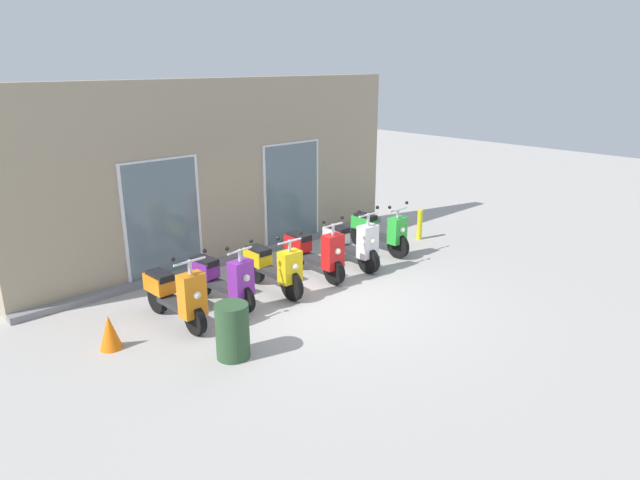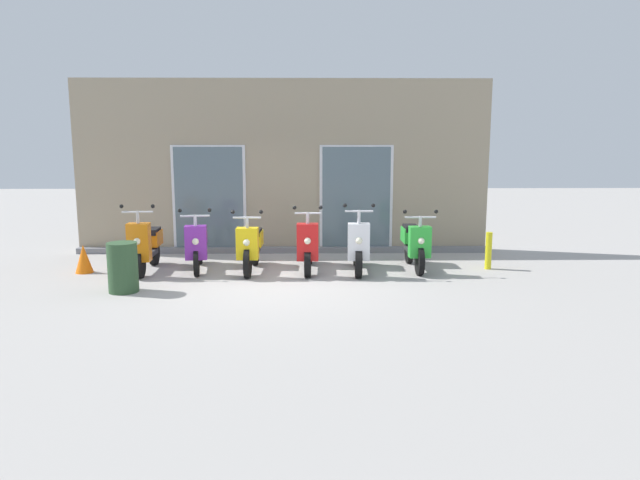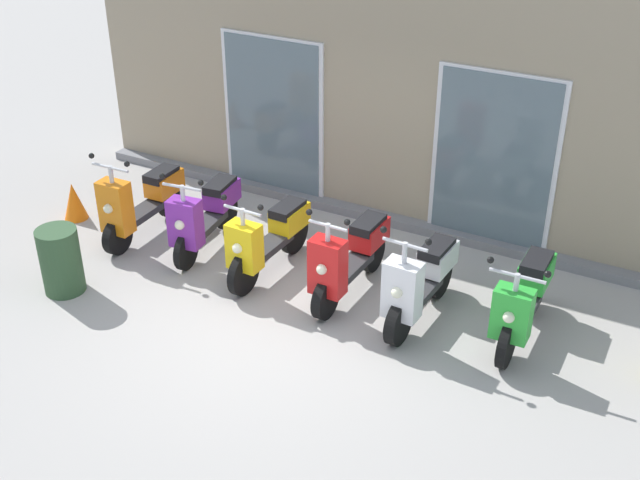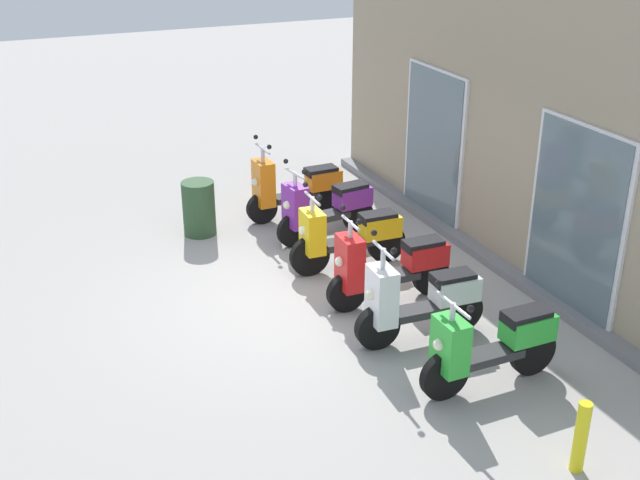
# 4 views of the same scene
# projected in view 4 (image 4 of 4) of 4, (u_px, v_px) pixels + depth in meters

# --- Properties ---
(ground_plane) EXTENTS (40.00, 40.00, 0.00)m
(ground_plane) POSITION_uv_depth(u_px,v_px,m) (296.00, 298.00, 9.95)
(ground_plane) COLOR #A8A39E
(storefront_facade) EXTENTS (8.82, 0.50, 3.68)m
(storefront_facade) POSITION_uv_depth(u_px,v_px,m) (510.00, 132.00, 10.32)
(storefront_facade) COLOR gray
(storefront_facade) RESTS_ON ground_plane
(scooter_orange) EXTENTS (0.61, 1.59, 1.30)m
(scooter_orange) POSITION_uv_depth(u_px,v_px,m) (293.00, 187.00, 12.13)
(scooter_orange) COLOR black
(scooter_orange) RESTS_ON ground_plane
(scooter_purple) EXTENTS (0.59, 1.57, 1.22)m
(scooter_purple) POSITION_uv_depth(u_px,v_px,m) (325.00, 207.00, 11.39)
(scooter_purple) COLOR black
(scooter_purple) RESTS_ON ground_plane
(scooter_yellow) EXTENTS (0.56, 1.65, 1.20)m
(scooter_yellow) POSITION_uv_depth(u_px,v_px,m) (348.00, 235.00, 10.52)
(scooter_yellow) COLOR black
(scooter_yellow) RESTS_ON ground_plane
(scooter_red) EXTENTS (0.53, 1.63, 1.27)m
(scooter_red) POSITION_uv_depth(u_px,v_px,m) (387.00, 266.00, 9.64)
(scooter_red) COLOR black
(scooter_red) RESTS_ON ground_plane
(scooter_white) EXTENTS (0.56, 1.56, 1.31)m
(scooter_white) POSITION_uv_depth(u_px,v_px,m) (418.00, 301.00, 8.85)
(scooter_white) COLOR black
(scooter_white) RESTS_ON ground_plane
(scooter_green) EXTENTS (0.63, 1.60, 1.18)m
(scooter_green) POSITION_uv_depth(u_px,v_px,m) (490.00, 344.00, 8.01)
(scooter_green) COLOR black
(scooter_green) RESTS_ON ground_plane
(curb_bollard) EXTENTS (0.12, 0.12, 0.70)m
(curb_bollard) POSITION_uv_depth(u_px,v_px,m) (581.00, 437.00, 6.90)
(curb_bollard) COLOR yellow
(curb_bollard) RESTS_ON ground_plane
(traffic_cone) EXTENTS (0.32, 0.32, 0.52)m
(traffic_cone) POSITION_uv_depth(u_px,v_px,m) (264.00, 179.00, 13.14)
(traffic_cone) COLOR orange
(traffic_cone) RESTS_ON ground_plane
(trash_bin) EXTENTS (0.47, 0.47, 0.80)m
(trash_bin) POSITION_uv_depth(u_px,v_px,m) (199.00, 208.00, 11.60)
(trash_bin) COLOR #2D4C2D
(trash_bin) RESTS_ON ground_plane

